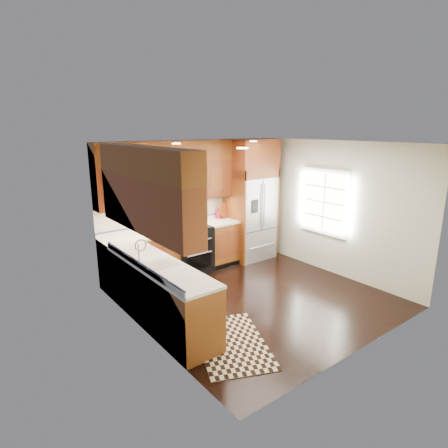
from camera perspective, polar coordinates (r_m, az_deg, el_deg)
ground at (r=6.59m, az=4.77°, el=-11.04°), size 4.00×4.00×0.00m
wall_back at (r=7.69m, az=-5.03°, el=2.97°), size 4.00×0.02×2.60m
wall_left at (r=5.06m, az=-12.04°, el=-3.50°), size 0.02×4.00×2.60m
wall_right at (r=7.60m, az=16.29°, el=2.28°), size 0.02×4.00×2.60m
window at (r=7.68m, az=15.05°, el=3.25°), size 0.04×1.10×1.30m
base_cabinets at (r=6.43m, az=-8.90°, el=-7.45°), size 2.85×3.00×0.90m
countertop at (r=6.43m, az=-8.45°, el=-2.98°), size 2.86×3.01×0.04m
upper_cabinets at (r=6.23m, az=-9.66°, el=6.83°), size 2.85×3.00×1.15m
range at (r=7.51m, az=-5.14°, el=-3.90°), size 0.76×0.67×0.95m
microwave at (r=7.33m, az=-5.90°, el=5.23°), size 0.76×0.40×0.42m
refrigerator at (r=8.17m, az=4.12°, el=3.69°), size 0.98×0.75×2.60m
sink_faucet at (r=5.46m, az=-10.39°, el=-5.47°), size 0.54×0.44×0.37m
rug at (r=5.33m, az=1.16°, el=-17.61°), size 1.39×1.69×0.01m
knife_block at (r=7.17m, az=-8.40°, el=-0.06°), size 0.13×0.16×0.27m
utensil_crock at (r=8.01m, az=-0.85°, el=1.77°), size 0.14×0.14×0.37m
cutting_board at (r=8.06m, az=0.15°, el=1.01°), size 0.39×0.39×0.02m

